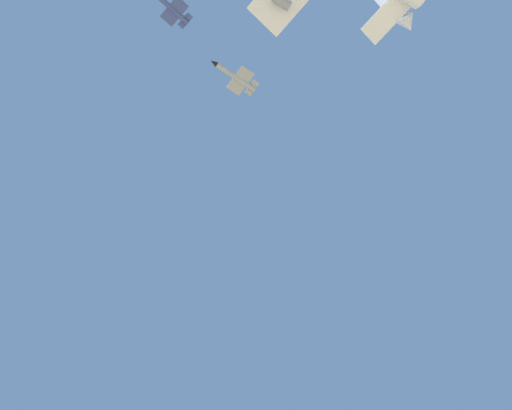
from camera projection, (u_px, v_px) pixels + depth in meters
The scene contains 2 objects.
chase_jet_lead at pixel (170, 7), 143.06m from camera, with size 14.40×10.60×4.00m.
chase_jet_left_wing at pixel (236, 77), 140.43m from camera, with size 15.03×9.18×4.00m.
Camera 1 is at (-0.00, 93.99, 2.15)m, focal length 34.88 mm.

